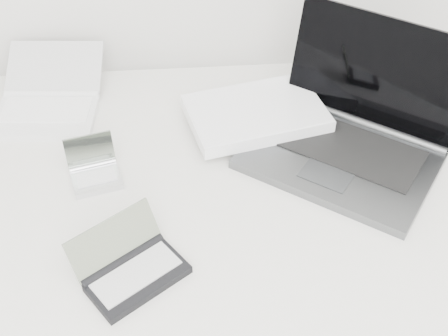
{
  "coord_description": "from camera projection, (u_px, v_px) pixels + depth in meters",
  "views": [
    {
      "loc": [
        -0.1,
        0.63,
        1.61
      ],
      "look_at": [
        -0.03,
        1.51,
        0.79
      ],
      "focal_mm": 50.0,
      "sensor_mm": 36.0,
      "label": 1
    }
  ],
  "objects": [
    {
      "name": "desk",
      "position": [
        237.0,
        191.0,
        1.31
      ],
      "size": [
        1.6,
        0.8,
        0.73
      ],
      "color": "white",
      "rests_on": "ground"
    },
    {
      "name": "laptop_large",
      "position": [
        315.0,
        126.0,
        1.33
      ],
      "size": [
        0.59,
        0.48,
        0.26
      ],
      "rotation": [
        0.0,
        0.0,
        -0.63
      ],
      "color": "#56585B",
      "rests_on": "desk"
    },
    {
      "name": "netbook_open_white",
      "position": [
        48.0,
        102.0,
        1.43
      ],
      "size": [
        0.25,
        0.3,
        0.08
      ],
      "rotation": [
        0.0,
        0.0,
        -0.08
      ],
      "color": "white",
      "rests_on": "desk"
    },
    {
      "name": "pda_silver",
      "position": [
        94.0,
        171.0,
        1.26
      ],
      "size": [
        0.12,
        0.12,
        0.08
      ],
      "rotation": [
        0.0,
        0.0,
        0.25
      ],
      "color": "silver",
      "rests_on": "desk"
    },
    {
      "name": "palmtop_charcoal",
      "position": [
        131.0,
        268.0,
        1.08
      ],
      "size": [
        0.22,
        0.21,
        0.09
      ],
      "rotation": [
        0.0,
        0.0,
        0.62
      ],
      "color": "black",
      "rests_on": "desk"
    }
  ]
}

